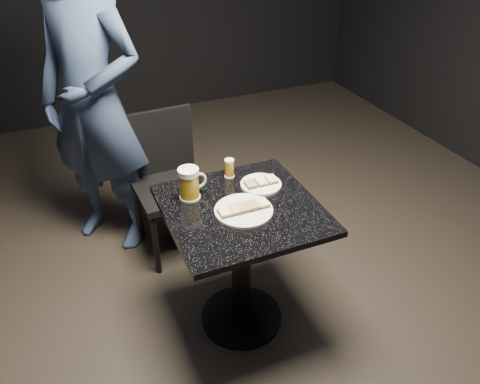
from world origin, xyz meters
The scene contains 10 objects.
floor centered at (0.00, 0.00, 0.00)m, with size 6.00×6.00×0.00m, color black.
plate_large centered at (-0.01, -0.04, 0.76)m, with size 0.27×0.27×0.01m, color silver.
plate_small centered at (0.16, 0.13, 0.76)m, with size 0.20×0.20×0.01m, color white.
patron centered at (-0.49, 1.03, 0.95)m, with size 0.69×0.46×1.90m, color navy.
table centered at (0.00, 0.00, 0.51)m, with size 0.70×0.70×0.75m.
beer_mug centered at (-0.19, 0.17, 0.83)m, with size 0.14×0.10×0.16m.
beer_tumbler centered at (0.05, 0.27, 0.80)m, with size 0.05×0.05×0.10m.
chair centered at (-0.15, 0.81, 0.50)m, with size 0.45×0.45×0.89m.
canapes_on_plate_large centered at (-0.01, -0.04, 0.77)m, with size 0.24×0.07×0.02m.
canapes_on_plate_small centered at (0.16, 0.13, 0.77)m, with size 0.16×0.07×0.02m.
Camera 1 is at (-0.70, -1.63, 2.00)m, focal length 35.00 mm.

